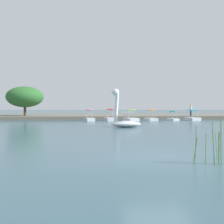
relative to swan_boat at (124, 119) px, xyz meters
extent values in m
plane|color=#385966|center=(-1.11, -14.73, -0.72)|extent=(533.99, 533.99, 0.00)
cube|color=#6B665B|center=(-1.11, 24.55, -0.45)|extent=(134.49, 20.72, 0.54)
ellipsoid|color=white|center=(0.15, -0.03, -0.44)|extent=(2.88, 1.98, 0.56)
cylinder|color=white|center=(-0.68, 0.12, 1.09)|extent=(0.52, 0.39, 2.72)
sphere|color=white|center=(-0.76, 0.13, 2.44)|extent=(0.71, 0.71, 0.61)
cone|color=yellow|center=(-1.01, 0.17, 2.44)|extent=(0.39, 0.39, 0.34)
cube|color=white|center=(0.36, -0.06, 0.61)|extent=(1.31, 1.39, 0.08)
cylinder|color=silver|center=(0.45, 0.48, 0.23)|extent=(0.04, 0.04, 0.76)
cylinder|color=silver|center=(0.27, -0.60, 0.23)|extent=(0.04, 0.04, 0.76)
cube|color=white|center=(-2.71, 11.80, -0.51)|extent=(1.35, 2.13, 0.41)
ellipsoid|color=pink|center=(-2.71, 11.80, 0.78)|extent=(1.01, 1.22, 0.20)
cylinder|color=#B7B7BF|center=(-3.11, 12.18, 0.23)|extent=(0.04, 0.04, 1.09)
cylinder|color=#B7B7BF|center=(-2.46, 12.29, 0.23)|extent=(0.04, 0.04, 1.09)
cylinder|color=#B7B7BF|center=(-2.97, 11.32, 0.23)|extent=(0.04, 0.04, 1.09)
cylinder|color=#B7B7BF|center=(-2.31, 11.43, 0.23)|extent=(0.04, 0.04, 1.09)
cube|color=white|center=(0.05, 11.90, -0.50)|extent=(1.48, 2.33, 0.43)
ellipsoid|color=red|center=(0.05, 11.90, 0.82)|extent=(1.08, 1.12, 0.20)
cylinder|color=#B7B7BF|center=(-0.38, 12.26, 0.27)|extent=(0.04, 0.04, 1.11)
cylinder|color=#B7B7BF|center=(0.38, 12.35, 0.27)|extent=(0.04, 0.04, 1.11)
cylinder|color=#B7B7BF|center=(-0.28, 11.46, 0.27)|extent=(0.04, 0.04, 1.11)
cylinder|color=#B7B7BF|center=(0.48, 11.55, 0.27)|extent=(0.04, 0.04, 1.11)
cube|color=white|center=(2.83, 11.77, -0.52)|extent=(1.90, 2.63, 0.39)
ellipsoid|color=#8CCC38|center=(2.83, 11.77, 0.73)|extent=(1.47, 1.37, 0.20)
cylinder|color=#B7B7BF|center=(2.25, 12.07, 0.20)|extent=(0.04, 0.04, 1.06)
cylinder|color=#B7B7BF|center=(3.21, 12.31, 0.20)|extent=(0.04, 0.04, 1.06)
cylinder|color=#B7B7BF|center=(2.46, 11.22, 0.20)|extent=(0.04, 0.04, 1.06)
cylinder|color=#B7B7BF|center=(3.42, 11.46, 0.20)|extent=(0.04, 0.04, 1.06)
cube|color=white|center=(5.60, 11.85, -0.53)|extent=(1.45, 2.39, 0.37)
ellipsoid|color=orange|center=(5.60, 11.85, 0.73)|extent=(1.18, 1.20, 0.20)
cylinder|color=#B7B7BF|center=(5.12, 12.24, 0.19)|extent=(0.04, 0.04, 1.08)
cylinder|color=#B7B7BF|center=(5.97, 12.33, 0.19)|extent=(0.04, 0.04, 1.08)
cylinder|color=#B7B7BF|center=(5.22, 11.37, 0.19)|extent=(0.04, 0.04, 1.08)
cylinder|color=#B7B7BF|center=(6.07, 11.47, 0.19)|extent=(0.04, 0.04, 1.08)
cube|color=white|center=(8.73, 12.14, -0.56)|extent=(1.37, 2.08, 0.31)
ellipsoid|color=teal|center=(8.73, 12.14, 0.53)|extent=(1.08, 1.32, 0.20)
cylinder|color=#B7B7BF|center=(8.30, 12.51, 0.06)|extent=(0.04, 0.04, 0.94)
cylinder|color=#B7B7BF|center=(8.95, 12.66, 0.06)|extent=(0.04, 0.04, 0.94)
cylinder|color=#B7B7BF|center=(8.51, 11.61, 0.06)|extent=(0.04, 0.04, 0.94)
cylinder|color=#B7B7BF|center=(9.16, 11.76, 0.06)|extent=(0.04, 0.04, 0.94)
cube|color=white|center=(11.47, 11.95, -0.51)|extent=(1.77, 2.42, 0.42)
ellipsoid|color=#2DB7D1|center=(11.47, 11.95, 0.76)|extent=(1.51, 1.61, 0.20)
cylinder|color=#B7B7BF|center=(10.86, 12.41, 0.23)|extent=(0.04, 0.04, 1.05)
cylinder|color=#B7B7BF|center=(11.87, 12.59, 0.23)|extent=(0.04, 0.04, 1.05)
cylinder|color=#B7B7BF|center=(11.06, 11.31, 0.23)|extent=(0.04, 0.04, 1.05)
cylinder|color=#B7B7BF|center=(12.07, 11.49, 0.23)|extent=(0.04, 0.04, 1.05)
cylinder|color=#4C3823|center=(-12.46, 19.14, 1.01)|extent=(0.39, 0.39, 2.37)
ellipsoid|color=#2D662D|center=(-12.46, 19.14, 2.74)|extent=(7.29, 7.13, 3.22)
cube|color=#23283D|center=(12.67, 15.27, 0.29)|extent=(0.28, 0.28, 0.94)
cube|color=beige|center=(12.67, 15.27, 1.08)|extent=(0.31, 0.31, 0.64)
sphere|color=tan|center=(12.67, 15.27, 1.51)|extent=(0.23, 0.23, 0.23)
cylinder|color=#568E38|center=(0.13, -16.37, -0.07)|extent=(0.12, 0.07, 1.30)
cylinder|color=#568E38|center=(0.61, -15.64, -0.28)|extent=(0.08, 0.05, 0.88)
cylinder|color=#568E38|center=(-0.39, -16.26, -0.31)|extent=(0.11, 0.09, 0.82)
cylinder|color=#568E38|center=(-0.01, -16.16, -0.25)|extent=(0.04, 0.08, 0.93)
cylinder|color=#568E38|center=(0.30, -16.52, -0.02)|extent=(0.04, 0.03, 1.39)
cylinder|color=#568E38|center=(-0.17, -15.79, -0.15)|extent=(0.05, 0.16, 1.13)
cylinder|color=#568E38|center=(0.28, -16.44, -0.22)|extent=(0.10, 0.17, 0.99)
camera|label=1|loc=(-3.91, -24.30, 0.99)|focal=43.80mm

